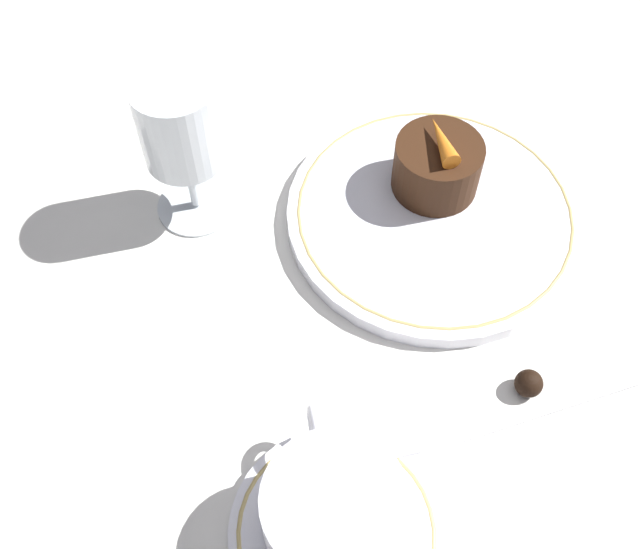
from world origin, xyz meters
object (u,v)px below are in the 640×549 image
object	(u,v)px
dessert_cake	(437,166)
coffee_cup	(334,512)
dinner_plate	(433,215)
wine_glass	(181,132)
fork	(492,426)

from	to	relation	value
dessert_cake	coffee_cup	bearing A→B (deg)	150.61
dinner_plate	dessert_cake	xyz separation A→B (m)	(0.03, -0.01, 0.03)
wine_glass	dessert_cake	world-z (taller)	wine_glass
coffee_cup	wine_glass	world-z (taller)	wine_glass
fork	wine_glass	bearing A→B (deg)	36.35
dessert_cake	wine_glass	bearing A→B (deg)	81.42
coffee_cup	fork	size ratio (longest dim) A/B	0.60
dinner_plate	dessert_cake	bearing A→B (deg)	-15.41
coffee_cup	wine_glass	size ratio (longest dim) A/B	0.85
dinner_plate	fork	size ratio (longest dim) A/B	1.28
wine_glass	dessert_cake	size ratio (longest dim) A/B	1.86
coffee_cup	dessert_cake	size ratio (longest dim) A/B	1.59
wine_glass	fork	size ratio (longest dim) A/B	0.70
dessert_cake	dinner_plate	bearing A→B (deg)	164.59
dinner_plate	coffee_cup	world-z (taller)	coffee_cup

